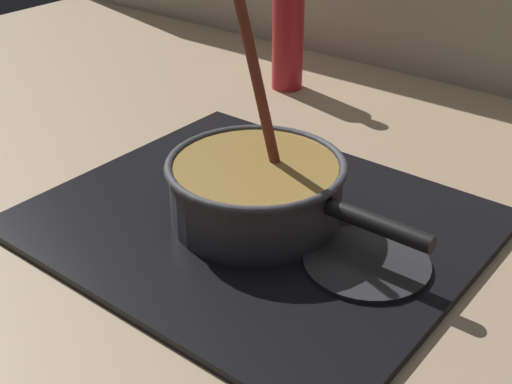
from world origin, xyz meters
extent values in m
cube|color=#9E8466|center=(0.00, 0.00, -0.02)|extent=(2.40, 1.60, 0.04)
cube|color=black|center=(-0.01, 0.12, 0.01)|extent=(0.56, 0.48, 0.01)
torus|color=#592D0C|center=(-0.01, 0.12, 0.02)|extent=(0.17, 0.17, 0.01)
cylinder|color=#262628|center=(0.16, 0.12, 0.01)|extent=(0.15, 0.15, 0.01)
cylinder|color=#38383D|center=(-0.01, 0.12, 0.05)|extent=(0.22, 0.22, 0.08)
cylinder|color=olive|center=(-0.01, 0.12, 0.06)|extent=(0.21, 0.21, 0.07)
torus|color=#38383D|center=(-0.01, 0.12, 0.09)|extent=(0.24, 0.24, 0.01)
cylinder|color=black|center=(0.17, 0.12, 0.07)|extent=(0.13, 0.02, 0.02)
cylinder|color=beige|center=(0.07, 0.12, 0.08)|extent=(0.03, 0.03, 0.01)
cylinder|color=#EDD88C|center=(-0.07, 0.13, 0.08)|extent=(0.03, 0.03, 0.01)
cylinder|color=beige|center=(-0.01, 0.13, 0.08)|extent=(0.03, 0.03, 0.01)
cylinder|color=beige|center=(0.01, 0.09, 0.08)|extent=(0.03, 0.03, 0.01)
cylinder|color=#E5CC7A|center=(-0.08, 0.07, 0.08)|extent=(0.04, 0.04, 0.01)
cylinder|color=beige|center=(-0.03, 0.07, 0.08)|extent=(0.03, 0.03, 0.01)
cylinder|color=#E5CC7A|center=(0.01, 0.17, 0.08)|extent=(0.03, 0.03, 0.01)
cylinder|color=maroon|center=(-0.02, 0.14, 0.19)|extent=(0.07, 0.02, 0.22)
cube|color=brown|center=(0.01, 0.14, 0.08)|extent=(0.05, 0.03, 0.01)
cylinder|color=red|center=(-0.28, 0.56, 0.09)|extent=(0.06, 0.06, 0.19)
camera|label=1|loc=(0.46, -0.48, 0.49)|focal=47.50mm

